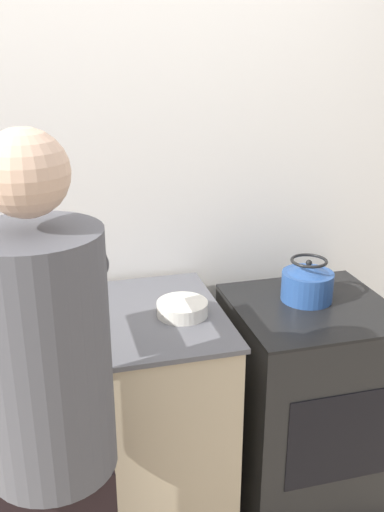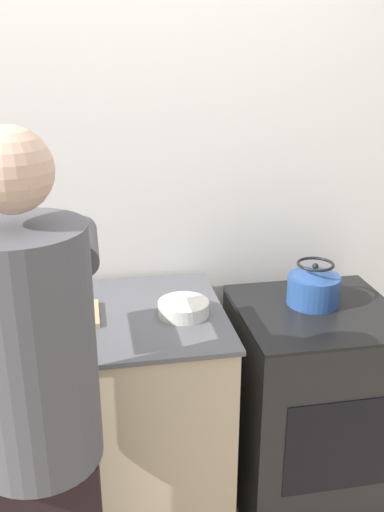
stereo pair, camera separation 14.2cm
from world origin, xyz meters
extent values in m
cube|color=white|center=(0.00, 0.73, 1.30)|extent=(8.00, 0.05, 2.60)
cube|color=#C6B28E|center=(-0.35, 0.33, 0.46)|extent=(1.53, 0.66, 0.91)
cube|color=#56565B|center=(-0.35, 0.33, 0.92)|extent=(1.56, 0.68, 0.02)
cube|color=black|center=(0.81, 0.30, 0.44)|extent=(0.61, 0.59, 0.89)
cube|color=black|center=(0.81, 0.30, 0.89)|extent=(0.61, 0.59, 0.01)
cube|color=black|center=(0.81, 0.00, 0.49)|extent=(0.43, 0.01, 0.39)
cylinder|color=#4C4C51|center=(-0.21, -0.23, 1.13)|extent=(0.34, 0.34, 0.66)
sphere|color=#D1A889|center=(-0.21, -0.23, 1.60)|extent=(0.21, 0.21, 0.21)
cylinder|color=#4C4C51|center=(-0.07, 0.07, 1.30)|extent=(0.10, 0.30, 0.10)
cube|color=tan|center=(-0.17, 0.34, 0.94)|extent=(0.29, 0.21, 0.02)
cube|color=silver|center=(-0.15, 0.31, 0.95)|extent=(0.15, 0.09, 0.01)
cube|color=black|center=(-0.26, 0.35, 0.95)|extent=(0.10, 0.06, 0.01)
cylinder|color=#284C8C|center=(0.80, 0.35, 0.96)|extent=(0.21, 0.21, 0.12)
cone|color=#284C8C|center=(0.80, 0.35, 1.03)|extent=(0.16, 0.16, 0.03)
sphere|color=black|center=(0.80, 0.35, 1.06)|extent=(0.02, 0.02, 0.02)
torus|color=black|center=(0.80, 0.35, 1.07)|extent=(0.15, 0.15, 0.01)
cylinder|color=silver|center=(0.28, 0.29, 0.96)|extent=(0.19, 0.19, 0.05)
camera|label=1|loc=(-0.17, -1.54, 1.87)|focal=40.00mm
camera|label=2|loc=(-0.03, -1.57, 1.87)|focal=40.00mm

